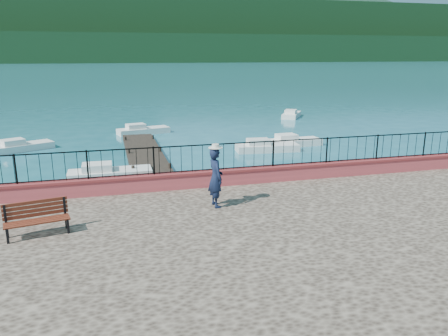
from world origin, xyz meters
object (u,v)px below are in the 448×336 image
boat_1 (267,145)px  boat_5 (292,113)px  boat_0 (110,170)px  boat_3 (22,144)px  boat_4 (143,128)px  boat_2 (294,139)px  person (216,178)px  park_bench (38,225)px

boat_1 → boat_5: size_ratio=1.10×
boat_0 → boat_3: 9.43m
boat_0 → boat_1: size_ratio=1.02×
boat_0 → boat_4: same height
boat_0 → boat_2: same height
person → boat_4: (-0.56, 20.33, -1.74)m
boat_2 → boat_0: bearing=-159.8°
person → boat_1: bearing=-33.4°
boat_0 → boat_3: size_ratio=1.11×
boat_1 → boat_2: bearing=32.2°
boat_4 → boat_5: bearing=5.9°
boat_3 → boat_4: size_ratio=0.92×
boat_0 → boat_5: bearing=45.8°
boat_2 → boat_4: (-9.15, 6.99, 0.00)m
person → boat_5: (13.73, 25.47, -1.74)m
boat_3 → boat_5: (22.06, 9.18, 0.00)m
boat_0 → boat_1: same height
boat_0 → boat_4: size_ratio=1.03×
boat_4 → park_bench: bearing=-115.9°
boat_1 → boat_3: (-14.64, 4.12, 0.00)m
park_bench → boat_5: bearing=43.1°
park_bench → boat_2: size_ratio=0.47×
boat_2 → boat_4: same height
boat_1 → boat_3: bearing=169.6°
park_bench → person: person is taller
boat_1 → boat_3: same height
person → boat_2: size_ratio=0.52×
boat_0 → boat_5: size_ratio=1.13×
boat_1 → person: bearing=-112.1°
person → boat_5: size_ratio=0.54×
park_bench → person: (5.08, 0.98, 0.66)m
park_bench → boat_1: 17.44m
park_bench → boat_1: (11.39, 13.16, -1.08)m
boat_4 → boat_5: (14.29, 5.14, 0.00)m
park_bench → boat_5: size_ratio=0.49×
park_bench → boat_0: 9.65m
person → boat_5: bearing=-34.3°
person → boat_0: size_ratio=0.48×
boat_3 → park_bench: bearing=-106.2°
boat_5 → boat_1: bearing=-175.8°
boat_4 → boat_0: bearing=-116.2°
boat_2 → boat_5: 13.18m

